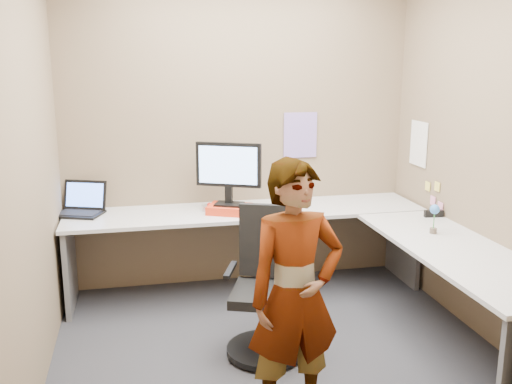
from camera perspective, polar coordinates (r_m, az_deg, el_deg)
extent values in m
plane|color=#28292E|center=(4.14, 1.80, -15.06)|extent=(3.00, 3.00, 0.00)
plane|color=brown|center=(4.95, -1.73, 6.13)|extent=(3.00, 0.00, 3.00)
plane|color=brown|center=(4.31, 21.74, 4.15)|extent=(0.00, 2.70, 2.70)
plane|color=brown|center=(3.64, -21.66, 2.66)|extent=(0.00, 2.70, 2.70)
cube|color=#B3B3B3|center=(4.76, -0.96, -1.95)|extent=(2.96, 0.65, 0.03)
cube|color=#B3B3B3|center=(4.01, 19.64, -5.64)|extent=(0.65, 1.91, 0.03)
cube|color=#59595B|center=(4.82, -18.12, -6.99)|extent=(0.04, 0.60, 0.70)
cube|color=#59595B|center=(5.32, 14.50, -4.83)|extent=(0.04, 0.60, 0.70)
cube|color=red|center=(4.65, -2.68, -1.72)|extent=(0.41, 0.36, 0.07)
cube|color=black|center=(4.64, -2.68, -1.22)|extent=(0.27, 0.24, 0.02)
cube|color=black|center=(4.64, -2.74, -0.25)|extent=(0.07, 0.06, 0.13)
cube|color=black|center=(4.59, -2.77, 2.74)|extent=(0.50, 0.26, 0.36)
cube|color=#93BCFF|center=(4.57, -2.84, 2.69)|extent=(0.44, 0.21, 0.30)
cube|color=black|center=(4.80, -17.29, -2.12)|extent=(0.43, 0.37, 0.02)
cube|color=black|center=(4.88, -16.72, -0.26)|extent=(0.36, 0.20, 0.23)
cube|color=#5080FF|center=(4.88, -16.72, -0.26)|extent=(0.31, 0.17, 0.19)
cube|color=#B7B7BC|center=(4.74, -4.70, -1.59)|extent=(0.12, 0.08, 0.04)
sphere|color=red|center=(4.72, -4.69, -1.27)|extent=(0.04, 0.04, 0.04)
cone|color=white|center=(4.58, 0.27, -1.96)|extent=(0.10, 0.10, 0.06)
cube|color=black|center=(4.75, 17.35, -2.07)|extent=(0.15, 0.06, 0.05)
cylinder|color=brown|center=(4.30, 17.30, -3.72)|extent=(0.05, 0.05, 0.04)
cylinder|color=#338C3F|center=(4.28, 17.38, -2.57)|extent=(0.01, 0.01, 0.14)
sphere|color=#3C7ED5|center=(4.26, 17.44, -1.66)|extent=(0.07, 0.07, 0.07)
cube|color=#846BB7|center=(5.08, 4.45, 5.70)|extent=(0.30, 0.01, 0.40)
cube|color=white|center=(5.08, 15.96, 4.67)|extent=(0.01, 0.28, 0.38)
cube|color=#F2E059|center=(4.83, 17.66, 0.52)|extent=(0.01, 0.07, 0.07)
cube|color=pink|center=(4.90, 17.27, -0.84)|extent=(0.01, 0.07, 0.07)
cube|color=pink|center=(4.81, 17.95, -1.40)|extent=(0.01, 0.07, 0.07)
cube|color=#F2E059|center=(4.97, 16.79, 0.55)|extent=(0.01, 0.07, 0.07)
cylinder|color=black|center=(4.00, 0.89, -15.49)|extent=(0.52, 0.52, 0.04)
cylinder|color=black|center=(3.91, 0.90, -12.85)|extent=(0.06, 0.06, 0.37)
cube|color=black|center=(3.83, 0.91, -10.21)|extent=(0.55, 0.55, 0.07)
cube|color=black|center=(3.91, 1.33, -4.89)|extent=(0.40, 0.19, 0.51)
cube|color=black|center=(3.80, -2.59, -7.81)|extent=(0.13, 0.27, 0.03)
cube|color=black|center=(3.74, 4.49, -8.17)|extent=(0.13, 0.27, 0.03)
imported|color=#999399|center=(3.08, 3.97, -10.25)|extent=(0.58, 0.42, 1.47)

